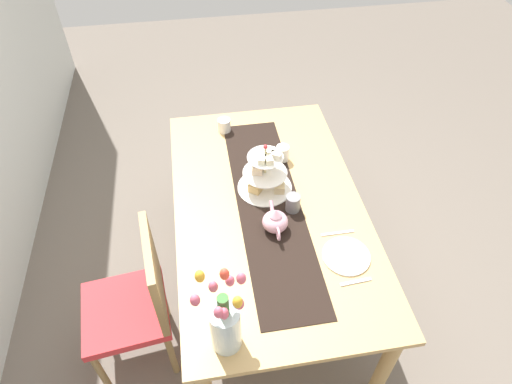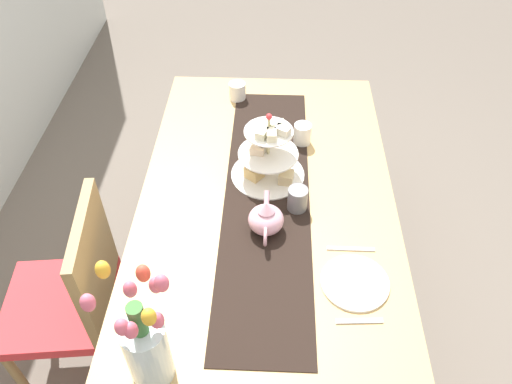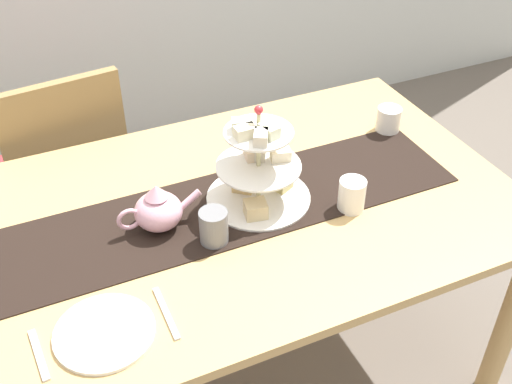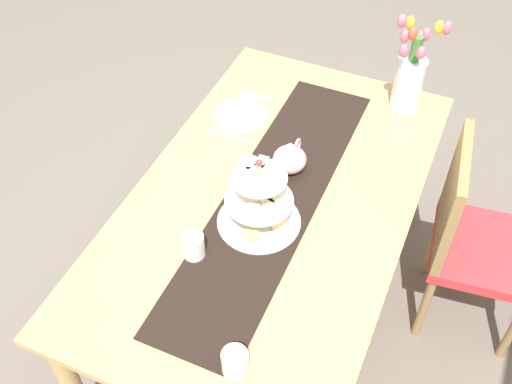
{
  "view_description": "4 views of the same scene",
  "coord_description": "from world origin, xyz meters",
  "views": [
    {
      "loc": [
        -1.57,
        0.33,
        2.46
      ],
      "look_at": [
        0.01,
        0.07,
        0.84
      ],
      "focal_mm": 30.99,
      "sensor_mm": 36.0,
      "label": 1
    },
    {
      "loc": [
        -1.38,
        -0.01,
        2.13
      ],
      "look_at": [
        -0.02,
        0.04,
        0.78
      ],
      "focal_mm": 35.07,
      "sensor_mm": 36.0,
      "label": 2
    },
    {
      "loc": [
        -0.46,
        -1.28,
        1.84
      ],
      "look_at": [
        0.1,
        -0.05,
        0.8
      ],
      "focal_mm": 43.65,
      "sensor_mm": 36.0,
      "label": 3
    },
    {
      "loc": [
        1.44,
        0.56,
        2.41
      ],
      "look_at": [
        0.03,
        -0.05,
        0.78
      ],
      "focal_mm": 43.16,
      "sensor_mm": 36.0,
      "label": 4
    }
  ],
  "objects": [
    {
      "name": "chair_left",
      "position": [
        -0.33,
        0.73,
        0.5
      ],
      "size": [
        0.46,
        0.46,
        0.91
      ],
      "color": "olive",
      "rests_on": "ground_plane"
    },
    {
      "name": "fork_left",
      "position": [
        -0.54,
        -0.3,
        0.73
      ],
      "size": [
        0.03,
        0.15,
        0.01
      ],
      "primitive_type": "cube",
      "rotation": [
        0.0,
        0.0,
        0.06
      ],
      "color": "silver",
      "rests_on": "dining_table"
    },
    {
      "name": "tulip_vase",
      "position": [
        -0.73,
        0.31,
        0.9
      ],
      "size": [
        0.17,
        0.2,
        0.46
      ],
      "color": "silver",
      "rests_on": "dining_table"
    },
    {
      "name": "cream_jug",
      "position": [
        0.68,
        0.16,
        0.77
      ],
      "size": [
        0.08,
        0.08,
        0.08
      ],
      "primitive_type": "cylinder",
      "color": "white",
      "rests_on": "dining_table"
    },
    {
      "name": "dinner_plate_left",
      "position": [
        -0.39,
        -0.3,
        0.74
      ],
      "size": [
        0.23,
        0.23,
        0.01
      ],
      "primitive_type": "cylinder",
      "color": "white",
      "rests_on": "dining_table"
    },
    {
      "name": "knife_left",
      "position": [
        -0.25,
        -0.3,
        0.73
      ],
      "size": [
        0.01,
        0.17,
        0.01
      ],
      "primitive_type": "cube",
      "rotation": [
        0.0,
        0.0,
        -0.0
      ],
      "color": "silver",
      "rests_on": "dining_table"
    },
    {
      "name": "tiered_cake_stand",
      "position": [
        0.13,
        0.0,
        0.83
      ],
      "size": [
        0.3,
        0.3,
        0.3
      ],
      "color": "beige",
      "rests_on": "table_runner"
    },
    {
      "name": "dining_table",
      "position": [
        0.0,
        0.0,
        0.64
      ],
      "size": [
        1.73,
        1.0,
        0.73
      ],
      "color": "tan",
      "rests_on": "ground_plane"
    },
    {
      "name": "mug_white_text",
      "position": [
        0.35,
        -0.14,
        0.78
      ],
      "size": [
        0.08,
        0.08,
        0.09
      ],
      "primitive_type": "cylinder",
      "color": "white",
      "rests_on": "dining_table"
    },
    {
      "name": "ground_plane",
      "position": [
        0.0,
        0.0,
        0.0
      ],
      "size": [
        8.0,
        8.0,
        0.0
      ],
      "primitive_type": "plane",
      "color": "#6B6056"
    },
    {
      "name": "mug_grey",
      "position": [
        -0.05,
        -0.12,
        0.78
      ],
      "size": [
        0.08,
        0.08,
        0.09
      ],
      "primitive_type": "cylinder",
      "color": "slate",
      "rests_on": "table_runner"
    },
    {
      "name": "table_runner",
      "position": [
        0.0,
        0.0,
        0.73
      ],
      "size": [
        1.43,
        0.33,
        0.0
      ],
      "primitive_type": "cube",
      "color": "black",
      "rests_on": "dining_table"
    },
    {
      "name": "teapot",
      "position": [
        -0.17,
        0.0,
        0.79
      ],
      "size": [
        0.24,
        0.13,
        0.14
      ],
      "color": "#E5A8BC",
      "rests_on": "table_runner"
    }
  ]
}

